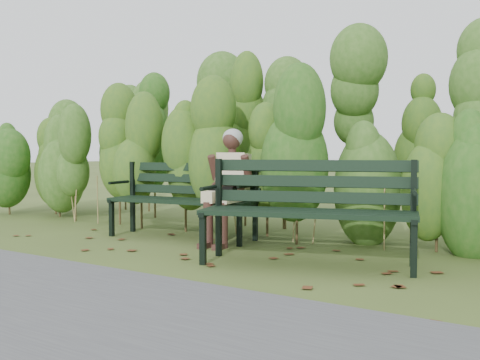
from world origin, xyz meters
The scene contains 7 objects.
ground centered at (0.00, 0.00, 0.00)m, with size 80.00×80.00×0.00m, color #425222.
footpath centered at (0.00, -2.20, 0.01)m, with size 60.00×2.50×0.01m, color #474749.
hedge_band centered at (0.00, 1.86, 1.26)m, with size 11.04×1.67×2.42m.
leaf_litter centered at (0.18, -0.14, 0.00)m, with size 5.98×2.19×0.01m.
bench_left centered at (-1.13, 0.86, 0.53)m, with size 1.88×0.85×0.91m.
bench_right centered at (0.83, 0.26, 0.57)m, with size 2.04×1.18×0.97m.
seated_woman centered at (-0.45, 0.77, 0.74)m, with size 0.53×0.78×1.30m.
Camera 1 is at (3.16, -4.39, 1.05)m, focal length 42.00 mm.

